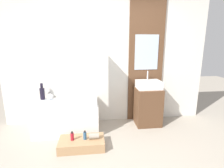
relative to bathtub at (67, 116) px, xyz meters
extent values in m
cube|color=silver|center=(0.80, 0.39, 1.01)|extent=(4.20, 0.06, 2.60)
cube|color=brown|center=(1.62, 0.34, 1.01)|extent=(0.73, 0.03, 2.60)
cube|color=#ADBCCC|center=(1.62, 0.32, 1.19)|extent=(0.49, 0.01, 0.71)
cube|color=white|center=(0.00, 0.00, 0.00)|extent=(1.18, 0.69, 0.57)
cube|color=silver|center=(0.00, 0.00, 0.28)|extent=(0.92, 0.48, 0.01)
cube|color=silver|center=(0.56, -0.08, 0.85)|extent=(0.01, 0.48, 1.14)
cube|color=#A87F56|center=(0.30, -0.63, -0.21)|extent=(0.73, 0.39, 0.15)
cube|color=brown|center=(1.62, 0.09, 0.10)|extent=(0.50, 0.47, 0.77)
cube|color=white|center=(1.62, 0.09, 0.56)|extent=(0.48, 0.35, 0.16)
cylinder|color=silver|center=(1.62, 0.19, 0.73)|extent=(0.02, 0.02, 0.19)
cylinder|color=black|center=(-0.49, 0.25, 0.40)|extent=(0.09, 0.09, 0.23)
cylinder|color=black|center=(-0.49, 0.25, 0.56)|extent=(0.05, 0.05, 0.10)
sphere|color=white|center=(-0.34, 0.24, 0.34)|extent=(0.11, 0.11, 0.11)
cylinder|color=#B21928|center=(0.15, -0.63, -0.08)|extent=(0.05, 0.05, 0.12)
cylinder|color=black|center=(0.15, -0.63, 0.00)|extent=(0.03, 0.03, 0.03)
cylinder|color=#2D567A|center=(0.35, -0.63, -0.08)|extent=(0.05, 0.05, 0.12)
cylinder|color=black|center=(0.35, -0.63, 0.00)|extent=(0.03, 0.03, 0.03)
cylinder|color=gray|center=(0.50, -0.63, -0.09)|extent=(0.16, 0.09, 0.09)
camera|label=1|loc=(0.49, -3.20, 1.39)|focal=28.00mm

